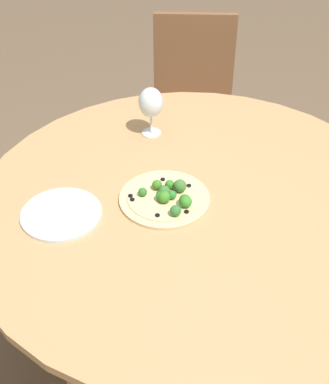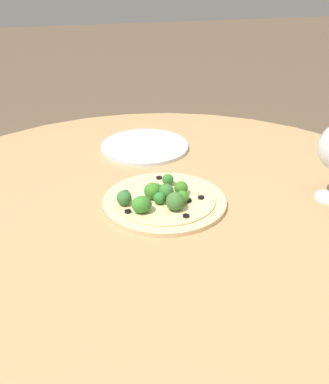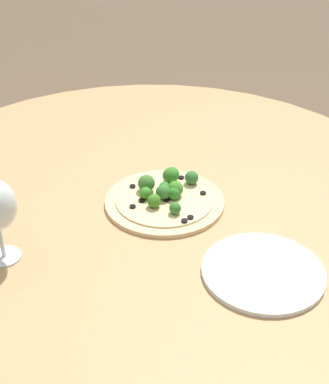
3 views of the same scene
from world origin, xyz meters
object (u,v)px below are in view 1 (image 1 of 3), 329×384
chair_2 (193,108)px  wine_glass (151,103)px  plate_near (61,214)px  pizza (167,197)px

chair_2 → wine_glass: wine_glass is taller
chair_2 → plate_near: bearing=-109.2°
chair_2 → plate_near: chair_2 is taller
pizza → plate_near: size_ratio=1.16×
pizza → plate_near: bearing=88.9°
wine_glass → plate_near: wine_glass is taller
plate_near → wine_glass: bearing=-43.2°
pizza → plate_near: pizza is taller
chair_2 → pizza: size_ratio=3.35×
chair_2 → plate_near: size_ratio=3.90×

